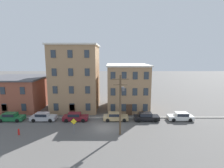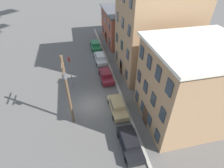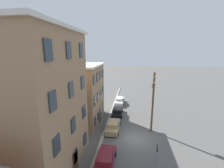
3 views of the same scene
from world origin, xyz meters
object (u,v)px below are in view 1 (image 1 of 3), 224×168
car_silver (43,117)px  car_black (146,116)px  car_maroon (75,117)px  car_tan (115,116)px  car_white (180,116)px  car_green (11,117)px  caution_sign (73,124)px  fire_hydrant (18,132)px  utility_pole (120,102)px

car_silver → car_black: size_ratio=1.00×
car_maroon → car_tan: size_ratio=1.00×
car_maroon → car_black: bearing=0.3°
car_tan → car_white: same height
car_black → car_silver: bearing=-179.9°
car_green → car_white: same height
car_silver → caution_sign: caution_sign is taller
car_tan → car_white: (11.70, 0.10, 0.00)m
caution_sign → car_green: bearing=156.9°
car_maroon → caution_sign: size_ratio=1.83×
car_green → car_silver: (5.69, 0.04, 0.00)m
caution_sign → fire_hydrant: caution_sign is taller
caution_sign → car_tan: bearing=40.8°
car_green → fire_hydrant: 7.12m
car_tan → fire_hydrant: 15.37m
fire_hydrant → car_tan: bearing=22.1°
car_maroon → car_tan: 7.17m
car_black → fire_hydrant: car_black is taller
car_silver → fire_hydrant: car_silver is taller
car_white → car_green: bearing=-179.6°
caution_sign → utility_pole: (6.85, -0.25, 3.37)m
car_black → car_green: bearing=-179.8°
car_green → utility_pole: size_ratio=0.50×
car_tan → caution_sign: caution_sign is taller
car_maroon → car_black: (12.64, 0.06, 0.00)m
car_white → utility_pole: 13.17m
car_maroon → utility_pole: utility_pole is taller
car_black → fire_hydrant: 20.53m
car_white → fire_hydrant: bearing=-167.2°
car_silver → utility_pole: 15.19m
car_green → car_tan: same height
caution_sign → utility_pole: size_ratio=0.27×
car_green → utility_pole: bearing=-16.0°
fire_hydrant → car_white: bearing=12.8°
car_tan → caution_sign: size_ratio=1.83×
utility_pole → car_black: bearing=49.1°
car_tan → car_white: bearing=0.5°
car_black → car_maroon: bearing=-179.7°
car_silver → car_maroon: 5.71m
car_black → car_white: same height
utility_pole → fire_hydrant: bearing=-179.4°
car_tan → utility_pole: bearing=-83.7°
car_maroon → caution_sign: caution_sign is taller
caution_sign → fire_hydrant: size_ratio=2.51×
car_black → utility_pole: size_ratio=0.50×
car_maroon → car_black: size_ratio=1.00×
car_black → car_white: size_ratio=1.00×
car_white → car_silver: bearing=-179.6°
car_green → car_maroon: bearing=0.1°
caution_sign → utility_pole: utility_pole is taller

